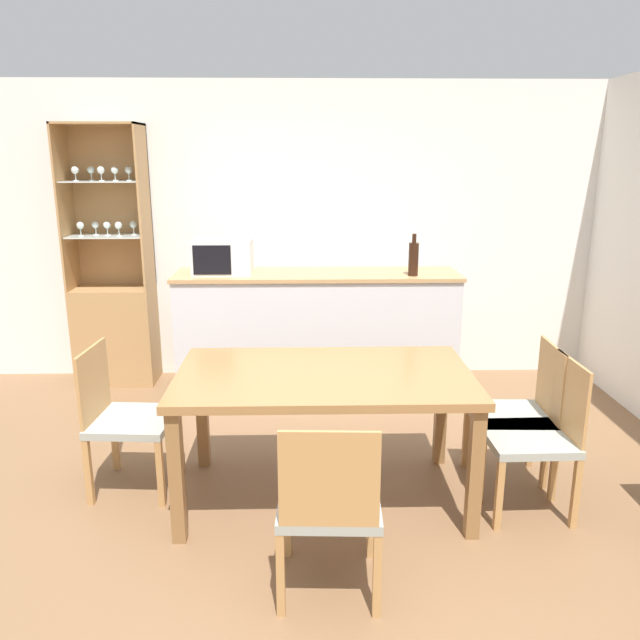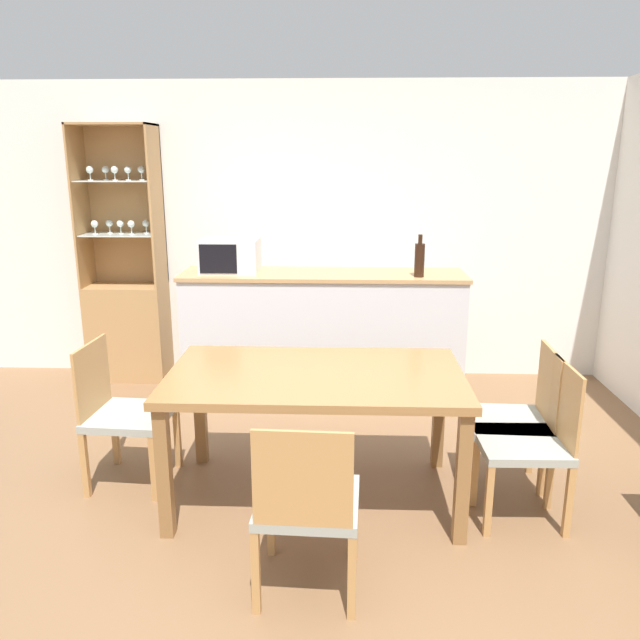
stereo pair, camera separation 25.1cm
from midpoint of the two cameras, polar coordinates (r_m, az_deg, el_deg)
ground_plane at (r=3.45m, az=-0.66°, el=-19.37°), size 18.00×18.00×0.00m
wall_back at (r=5.52m, az=0.66°, el=7.94°), size 6.80×0.06×2.55m
kitchen_counter at (r=5.00m, az=1.72°, el=-1.58°), size 2.22×0.54×1.05m
display_cabinet at (r=5.72m, az=-15.99°, el=0.99°), size 0.67×0.38×2.19m
dining_table at (r=3.50m, az=1.66°, el=-6.18°), size 1.64×0.95×0.77m
dining_chair_head_near at (r=2.87m, az=1.41°, el=-16.51°), size 0.47×0.47×0.88m
dining_chair_side_left_far at (r=3.91m, az=-15.85°, el=-8.19°), size 0.48×0.48×0.88m
dining_chair_side_right_near at (r=3.65m, az=20.54°, el=-10.32°), size 0.46×0.46×0.88m
dining_chair_side_right_far at (r=3.90m, az=19.28°, el=-8.59°), size 0.47×0.47×0.88m
microwave at (r=4.92m, az=-6.78°, el=5.87°), size 0.45×0.35×0.26m
wine_bottle at (r=4.77m, az=10.59°, el=5.47°), size 0.08×0.08×0.32m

